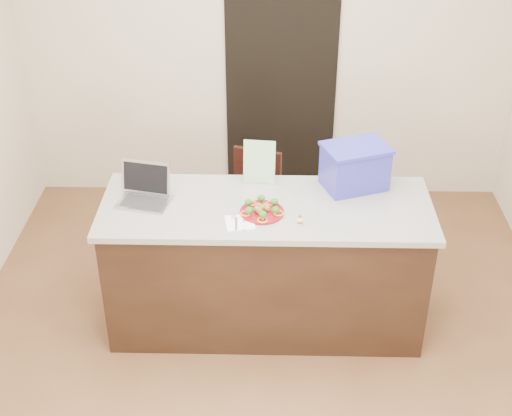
{
  "coord_description": "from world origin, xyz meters",
  "views": [
    {
      "loc": [
        0.02,
        -3.48,
        3.25
      ],
      "look_at": [
        -0.06,
        0.2,
        0.93
      ],
      "focal_mm": 50.0,
      "sensor_mm": 36.0,
      "label": 1
    }
  ],
  "objects_px": {
    "napkin": "(240,223)",
    "blue_box": "(355,166)",
    "island": "(266,265)",
    "yogurt_bottle": "(300,221)",
    "chair": "(257,198)",
    "plate": "(262,212)",
    "laptop": "(145,190)"
  },
  "relations": [
    {
      "from": "plate",
      "to": "blue_box",
      "type": "relative_size",
      "value": 0.56
    },
    {
      "from": "island",
      "to": "yogurt_bottle",
      "type": "height_order",
      "value": "yogurt_bottle"
    },
    {
      "from": "blue_box",
      "to": "napkin",
      "type": "bearing_deg",
      "value": -168.25
    },
    {
      "from": "napkin",
      "to": "chair",
      "type": "height_order",
      "value": "napkin"
    },
    {
      "from": "island",
      "to": "chair",
      "type": "bearing_deg",
      "value": 95.17
    },
    {
      "from": "napkin",
      "to": "blue_box",
      "type": "xyz_separation_m",
      "value": [
        0.71,
        0.45,
        0.14
      ]
    },
    {
      "from": "yogurt_bottle",
      "to": "chair",
      "type": "relative_size",
      "value": 0.08
    },
    {
      "from": "blue_box",
      "to": "chair",
      "type": "bearing_deg",
      "value": 117.1
    },
    {
      "from": "island",
      "to": "plate",
      "type": "relative_size",
      "value": 7.69
    },
    {
      "from": "chair",
      "to": "blue_box",
      "type": "bearing_deg",
      "value": -25.21
    },
    {
      "from": "napkin",
      "to": "blue_box",
      "type": "height_order",
      "value": "blue_box"
    },
    {
      "from": "island",
      "to": "chair",
      "type": "relative_size",
      "value": 2.49
    },
    {
      "from": "island",
      "to": "plate",
      "type": "xyz_separation_m",
      "value": [
        -0.03,
        -0.09,
        0.47
      ]
    },
    {
      "from": "yogurt_bottle",
      "to": "laptop",
      "type": "xyz_separation_m",
      "value": [
        -0.96,
        0.28,
        0.04
      ]
    },
    {
      "from": "yogurt_bottle",
      "to": "blue_box",
      "type": "relative_size",
      "value": 0.13
    },
    {
      "from": "yogurt_bottle",
      "to": "blue_box",
      "type": "distance_m",
      "value": 0.6
    },
    {
      "from": "laptop",
      "to": "blue_box",
      "type": "distance_m",
      "value": 1.33
    },
    {
      "from": "plate",
      "to": "blue_box",
      "type": "distance_m",
      "value": 0.69
    },
    {
      "from": "chair",
      "to": "yogurt_bottle",
      "type": "bearing_deg",
      "value": -57.91
    },
    {
      "from": "laptop",
      "to": "chair",
      "type": "relative_size",
      "value": 0.43
    },
    {
      "from": "laptop",
      "to": "chair",
      "type": "distance_m",
      "value": 1.15
    },
    {
      "from": "yogurt_bottle",
      "to": "blue_box",
      "type": "xyz_separation_m",
      "value": [
        0.36,
        0.46,
        0.12
      ]
    },
    {
      "from": "yogurt_bottle",
      "to": "laptop",
      "type": "relative_size",
      "value": 0.17
    },
    {
      "from": "island",
      "to": "yogurt_bottle",
      "type": "distance_m",
      "value": 0.56
    },
    {
      "from": "napkin",
      "to": "yogurt_bottle",
      "type": "height_order",
      "value": "yogurt_bottle"
    },
    {
      "from": "yogurt_bottle",
      "to": "napkin",
      "type": "bearing_deg",
      "value": 178.19
    },
    {
      "from": "plate",
      "to": "island",
      "type": "bearing_deg",
      "value": 73.7
    },
    {
      "from": "plate",
      "to": "yogurt_bottle",
      "type": "bearing_deg",
      "value": -28.22
    },
    {
      "from": "plate",
      "to": "chair",
      "type": "height_order",
      "value": "plate"
    },
    {
      "from": "napkin",
      "to": "chair",
      "type": "relative_size",
      "value": 0.2
    },
    {
      "from": "yogurt_bottle",
      "to": "laptop",
      "type": "bearing_deg",
      "value": 163.95
    },
    {
      "from": "napkin",
      "to": "island",
      "type": "bearing_deg",
      "value": 52.13
    }
  ]
}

